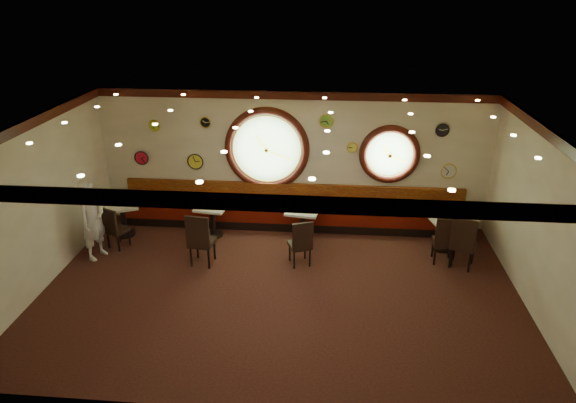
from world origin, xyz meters
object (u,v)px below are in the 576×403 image
object	(u,v)px
condiment_e_salt	(458,210)
condiment_d_salt	(443,215)
chair_e	(463,240)
condiment_b_bottle	(215,201)
chair_d	(445,238)
condiment_c_bottle	(307,205)
condiment_c_pepper	(304,209)
table_e	(459,224)
chair_a	(114,226)
chair_c	(301,240)
condiment_c_salt	(300,206)
condiment_e_pepper	(461,211)
chair_b	(200,237)
condiment_a_salt	(118,202)
waiter	(93,220)
table_b	(213,217)
condiment_d_pepper	(450,217)
table_d	(444,229)
condiment_a_pepper	(124,202)
condiment_b_salt	(211,202)
table_c	(303,221)
table_a	(123,216)
condiment_a_bottle	(128,199)
condiment_b_pepper	(215,204)
condiment_e_bottle	(466,208)
condiment_d_bottle	(450,212)

from	to	relation	value
condiment_e_salt	condiment_d_salt	bearing A→B (deg)	-142.24
chair_e	condiment_b_bottle	world-z (taller)	chair_e
chair_d	condiment_c_bottle	world-z (taller)	chair_d
condiment_b_bottle	condiment_e_salt	bearing A→B (deg)	0.55
condiment_c_pepper	condiment_b_bottle	distance (m)	2.06
table_e	chair_a	xyz separation A→B (m)	(-7.50, -0.88, 0.07)
chair_c	condiment_c_salt	bearing A→B (deg)	74.45
chair_d	condiment_d_salt	xyz separation A→B (m)	(0.05, 0.67, 0.19)
condiment_e_pepper	chair_b	bearing A→B (deg)	-165.21
chair_b	condiment_a_salt	bearing A→B (deg)	156.79
chair_a	chair_d	bearing A→B (deg)	24.34
waiter	table_b	bearing A→B (deg)	-43.87
condiment_d_pepper	condiment_e_pepper	xyz separation A→B (m)	(0.30, 0.36, 0.01)
table_d	condiment_c_pepper	bearing A→B (deg)	178.76
condiment_a_pepper	condiment_b_bottle	xyz separation A→B (m)	(2.03, 0.25, 0.01)
condiment_b_salt	table_c	bearing A→B (deg)	-4.00
chair_e	condiment_c_pepper	size ratio (longest dim) A/B	8.34
condiment_d_salt	waiter	world-z (taller)	waiter
waiter	condiment_c_bottle	bearing A→B (deg)	-56.19
table_a	condiment_b_salt	xyz separation A→B (m)	(2.00, 0.24, 0.30)
chair_b	condiment_a_bottle	size ratio (longest dim) A/B	4.17
condiment_b_pepper	condiment_e_salt	distance (m)	5.39
condiment_a_bottle	condiment_c_pepper	bearing A→B (deg)	-1.40
condiment_a_bottle	table_e	bearing A→B (deg)	0.92
chair_b	condiment_e_bottle	size ratio (longest dim) A/B	4.49
table_b	condiment_d_bottle	bearing A→B (deg)	-0.73
condiment_b_salt	condiment_c_bottle	distance (m)	2.19
condiment_e_salt	waiter	distance (m)	7.82
condiment_e_salt	condiment_c_pepper	bearing A→B (deg)	-175.67
waiter	chair_e	bearing A→B (deg)	-70.22
table_c	condiment_b_salt	size ratio (longest dim) A/B	8.43
condiment_e_bottle	condiment_a_pepper	bearing A→B (deg)	-177.35
chair_e	condiment_d_salt	xyz separation A→B (m)	(-0.27, 0.82, 0.14)
chair_c	condiment_b_salt	distance (m)	2.49
chair_a	condiment_c_bottle	xyz separation A→B (m)	(4.15, 0.82, 0.30)
table_a	condiment_a_salt	world-z (taller)	condiment_a_salt
condiment_e_salt	condiment_e_pepper	distance (m)	0.06
chair_a	condiment_c_bottle	world-z (taller)	chair_a
condiment_e_salt	condiment_d_pepper	bearing A→B (deg)	-122.45
condiment_a_salt	chair_c	bearing A→B (deg)	-13.65
chair_b	condiment_a_pepper	world-z (taller)	chair_b
condiment_a_salt	condiment_b_salt	size ratio (longest dim) A/B	0.92
table_e	condiment_d_salt	world-z (taller)	condiment_d_salt
condiment_c_pepper	condiment_e_bottle	xyz separation A→B (m)	(3.54, 0.30, 0.03)
table_e	condiment_d_bottle	world-z (taller)	condiment_d_bottle
condiment_c_salt	condiment_e_salt	size ratio (longest dim) A/B	1.31
condiment_b_salt	condiment_d_salt	bearing A→B (deg)	-2.80
condiment_c_salt	waiter	xyz separation A→B (m)	(-4.23, -1.18, 0.03)
table_d	condiment_a_pepper	size ratio (longest dim) A/B	7.81
condiment_b_pepper	chair_c	bearing A→B (deg)	-30.25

